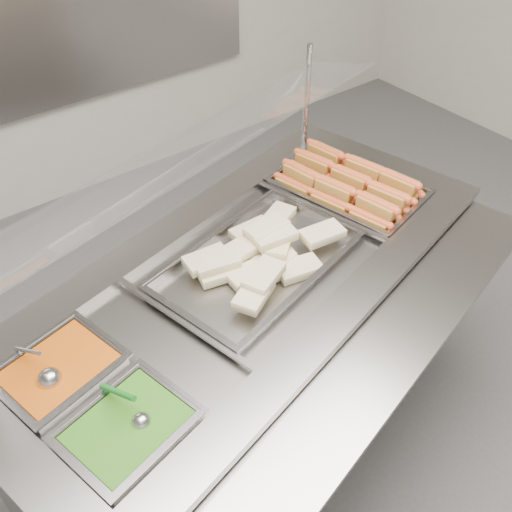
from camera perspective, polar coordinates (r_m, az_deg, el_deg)
steam_counter at (r=2.11m, az=-0.83°, el=-9.83°), size 1.91×1.17×0.85m
tray_rail at (r=1.66m, az=12.19°, el=-9.65°), size 1.72×0.72×0.05m
sneeze_guard at (r=1.70m, az=-6.52°, el=10.33°), size 1.59×0.63×0.42m
pan_hotdogs at (r=2.21m, az=9.06°, el=6.07°), size 0.43×0.58×0.09m
pan_wraps at (r=1.85m, az=0.19°, el=-0.93°), size 0.71×0.52×0.07m
pan_beans at (r=1.65m, az=-18.88°, el=-11.31°), size 0.33×0.29×0.09m
pan_peas at (r=1.50m, az=-12.52°, el=-17.01°), size 0.33×0.29×0.09m
hotdogs_in_buns at (r=2.18m, az=9.21°, el=7.08°), size 0.38×0.54×0.11m
tortilla_wraps at (r=1.83m, az=0.54°, el=0.14°), size 0.52×0.41×0.09m
ladle at (r=1.60m, az=-20.03°, el=-11.36°), size 0.07×0.18×0.14m
serving_spoon at (r=1.47m, az=-11.81°, el=-15.46°), size 0.07×0.17×0.12m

